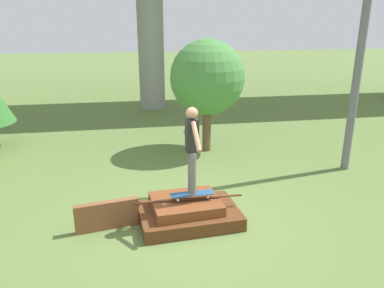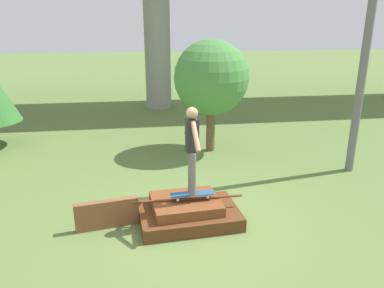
{
  "view_description": "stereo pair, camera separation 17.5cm",
  "coord_description": "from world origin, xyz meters",
  "px_view_note": "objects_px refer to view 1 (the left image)",
  "views": [
    {
      "loc": [
        -1.02,
        -6.37,
        3.75
      ],
      "look_at": [
        0.06,
        0.0,
        1.59
      ],
      "focal_mm": 35.0,
      "sensor_mm": 36.0,
      "label": 1
    },
    {
      "loc": [
        -0.85,
        -6.39,
        3.75
      ],
      "look_at": [
        0.06,
        0.0,
        1.59
      ],
      "focal_mm": 35.0,
      "sensor_mm": 36.0,
      "label": 2
    }
  ],
  "objects_px": {
    "skateboard": "(192,194)",
    "utility_pole": "(367,7)",
    "tree_behind_left": "(207,78)",
    "skater": "(192,145)"
  },
  "relations": [
    {
      "from": "utility_pole",
      "to": "skater",
      "type": "bearing_deg",
      "value": -155.65
    },
    {
      "from": "skater",
      "to": "utility_pole",
      "type": "height_order",
      "value": "utility_pole"
    },
    {
      "from": "skateboard",
      "to": "tree_behind_left",
      "type": "relative_size",
      "value": 0.26
    },
    {
      "from": "skater",
      "to": "tree_behind_left",
      "type": "relative_size",
      "value": 0.52
    },
    {
      "from": "utility_pole",
      "to": "skateboard",
      "type": "bearing_deg",
      "value": -155.65
    },
    {
      "from": "skateboard",
      "to": "utility_pole",
      "type": "height_order",
      "value": "utility_pole"
    },
    {
      "from": "utility_pole",
      "to": "tree_behind_left",
      "type": "xyz_separation_m",
      "value": [
        -3.3,
        2.04,
        -1.85
      ]
    },
    {
      "from": "skater",
      "to": "utility_pole",
      "type": "xyz_separation_m",
      "value": [
        4.43,
        2.01,
        2.44
      ]
    },
    {
      "from": "skateboard",
      "to": "utility_pole",
      "type": "relative_size",
      "value": 0.11
    },
    {
      "from": "tree_behind_left",
      "to": "utility_pole",
      "type": "bearing_deg",
      "value": -31.73
    }
  ]
}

